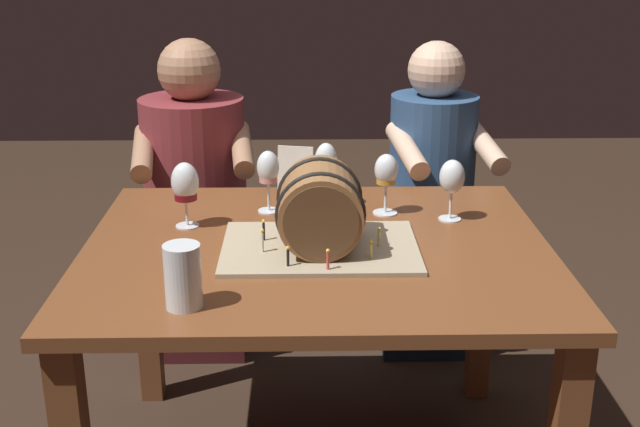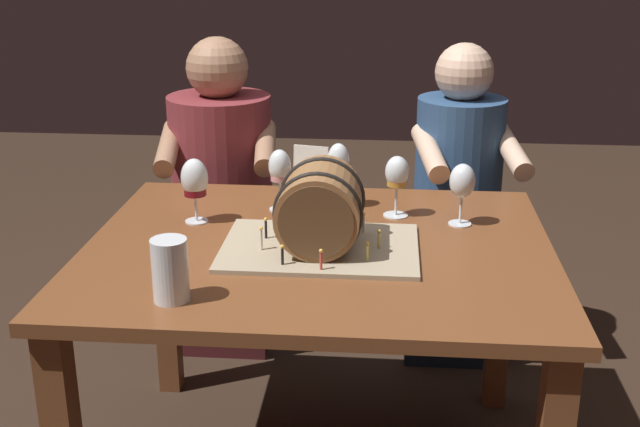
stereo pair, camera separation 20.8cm
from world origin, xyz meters
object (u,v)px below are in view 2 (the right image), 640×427
Objects in this scene: wine_glass_rose at (280,169)px; wine_glass_white at (338,164)px; barrel_cake at (320,213)px; menu_card at (311,172)px; wine_glass_red at (195,181)px; wine_glass_amber at (397,175)px; dining_table at (318,281)px; person_seated_left at (223,204)px; beer_pint at (170,271)px; wine_glass_empty at (462,183)px; person_seated_right at (456,220)px.

wine_glass_rose is 0.94× the size of wine_glass_white.
menu_card is at bearing 98.73° from barrel_cake.
wine_glass_red is (-0.39, -0.16, -0.01)m from wine_glass_white.
wine_glass_red is (-0.56, -0.10, -0.00)m from wine_glass_amber.
wine_glass_amber is 0.57m from wine_glass_red.
barrel_cake is 3.17× the size of menu_card.
dining_table is 0.39m from wine_glass_amber.
wine_glass_amber is at bearing -3.99° from wine_glass_rose.
person_seated_left is (-0.43, 0.81, -0.07)m from dining_table.
wine_glass_white is 1.34× the size of beer_pint.
beer_pint reaches higher than dining_table.
wine_glass_white is at bearing -34.12° from menu_card.
wine_glass_white is (0.02, 0.34, 0.03)m from barrel_cake.
wine_glass_rose is 0.53m from wine_glass_empty.
dining_table is at bearing -63.09° from wine_glass_rose.
menu_card is 0.70m from person_seated_right.
wine_glass_amber is 0.19m from wine_glass_empty.
barrel_cake is 0.45m from menu_card.
wine_glass_rose is 1.03× the size of wine_glass_amber.
wine_glass_rose is (-0.14, 0.30, 0.03)m from barrel_cake.
person_seated_right is at bearing 51.69° from wine_glass_white.
wine_glass_white is (0.03, 0.31, 0.24)m from dining_table.
dining_table is 6.61× the size of wine_glass_red.
barrel_cake is 2.75× the size of wine_glass_rose.
barrel_cake is 0.44× the size of person_seated_left.
dining_table is 0.45m from menu_card.
beer_pint is at bearing -129.49° from wine_glass_amber.
barrel_cake is at bearing -116.43° from person_seated_right.
wine_glass_amber is at bearing -111.63° from person_seated_right.
wine_glass_rose is 0.16× the size of person_seated_right.
wine_glass_rose is 0.16× the size of person_seated_left.
person_seated_right is at bearing 85.94° from wine_glass_empty.
person_seated_right is at bearing 63.57° from barrel_cake.
barrel_cake is 2.73× the size of wine_glass_red.
person_seated_left is at bearing 138.03° from wine_glass_amber.
person_seated_right is at bearing 62.25° from dining_table.
menu_card is 0.60m from person_seated_left.
beer_pint is 0.13× the size of person_seated_left.
wine_glass_rose is (-0.14, 0.27, 0.23)m from dining_table.
wine_glass_amber is 0.15× the size of person_seated_left.
person_seated_left is 1.01× the size of person_seated_right.
menu_card reaches higher than dining_table.
wine_glass_red is 1.27× the size of beer_pint.
barrel_cake reaches higher than wine_glass_rose.
wine_glass_white is at bearing 161.07° from wine_glass_empty.
dining_table is 0.49m from wine_glass_empty.
wine_glass_amber reaches higher than dining_table.
wine_glass_empty is at bearing 26.40° from dining_table.
wine_glass_rose reaches higher than dining_table.
menu_card is (-0.06, 0.41, 0.18)m from dining_table.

